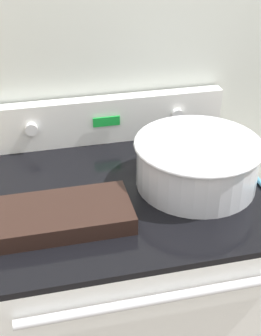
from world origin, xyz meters
TOP-DOWN VIEW (x-y plane):
  - kitchen_wall at (0.00, 0.71)m, footprint 8.00×0.05m
  - stove_range at (0.00, 0.34)m, footprint 0.82×0.71m
  - control_panel at (0.00, 0.65)m, footprint 0.82×0.07m
  - mixing_bowl at (0.21, 0.32)m, footprint 0.37×0.37m
  - casserole_dish at (-0.19, 0.22)m, footprint 0.35×0.18m

SIDE VIEW (x-z plane):
  - stove_range at x=0.00m, z-range 0.00..0.94m
  - casserole_dish at x=-0.19m, z-range 0.95..1.00m
  - control_panel at x=0.00m, z-range 0.94..1.10m
  - mixing_bowl at x=0.21m, z-range 0.95..1.09m
  - kitchen_wall at x=0.00m, z-range 0.00..2.50m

